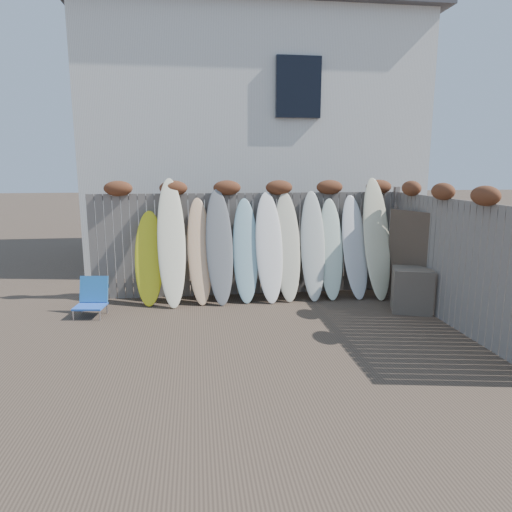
{
  "coord_description": "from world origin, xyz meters",
  "views": [
    {
      "loc": [
        -1.0,
        -6.34,
        2.5
      ],
      "look_at": [
        0.0,
        1.2,
        1.0
      ],
      "focal_mm": 32.0,
      "sensor_mm": 36.0,
      "label": 1
    }
  ],
  "objects": [
    {
      "name": "surfboard_1",
      "position": [
        -1.45,
        1.93,
        1.15
      ],
      "size": [
        0.55,
        0.84,
        2.3
      ],
      "primitive_type": "ellipsoid",
      "rotation": [
        -0.31,
        0.0,
        0.07
      ],
      "color": "#FBF4CD",
      "rests_on": "ground"
    },
    {
      "name": "surfboard_9",
      "position": [
        2.02,
        1.97,
        0.98
      ],
      "size": [
        0.55,
        0.74,
        1.96
      ],
      "primitive_type": "ellipsoid",
      "rotation": [
        -0.31,
        0.0,
        0.09
      ],
      "color": "silver",
      "rests_on": "ground"
    },
    {
      "name": "surfboard_5",
      "position": [
        0.35,
        1.95,
        1.02
      ],
      "size": [
        0.53,
        0.73,
        2.03
      ],
      "primitive_type": "ellipsoid",
      "rotation": [
        -0.31,
        0.0,
        0.03
      ],
      "color": "white",
      "rests_on": "ground"
    },
    {
      "name": "surfboard_7",
      "position": [
        1.19,
        1.97,
        1.02
      ],
      "size": [
        0.51,
        0.76,
        2.05
      ],
      "primitive_type": "ellipsoid",
      "rotation": [
        -0.31,
        0.0,
        -0.07
      ],
      "color": "silver",
      "rests_on": "ground"
    },
    {
      "name": "house",
      "position": [
        0.5,
        6.5,
        3.2
      ],
      "size": [
        8.5,
        5.5,
        6.33
      ],
      "color": "silver",
      "rests_on": "ground"
    },
    {
      "name": "right_fence",
      "position": [
        2.99,
        0.25,
        1.14
      ],
      "size": [
        0.28,
        4.4,
        2.24
      ],
      "color": "slate",
      "rests_on": "ground"
    },
    {
      "name": "surfboard_4",
      "position": [
        -0.09,
        1.99,
        0.96
      ],
      "size": [
        0.5,
        0.7,
        1.91
      ],
      "primitive_type": "ellipsoid",
      "rotation": [
        -0.31,
        0.0,
        -0.03
      ],
      "color": "#95C1CB",
      "rests_on": "ground"
    },
    {
      "name": "surfboard_2",
      "position": [
        -0.94,
        1.99,
        0.97
      ],
      "size": [
        0.5,
        0.72,
        1.93
      ],
      "primitive_type": "ellipsoid",
      "rotation": [
        -0.31,
        0.0,
        0.08
      ],
      "color": "#F8AF77",
      "rests_on": "ground"
    },
    {
      "name": "surfboard_6",
      "position": [
        0.7,
        1.99,
        1.01
      ],
      "size": [
        0.49,
        0.72,
        2.02
      ],
      "primitive_type": "ellipsoid",
      "rotation": [
        -0.31,
        0.0,
        -0.0
      ],
      "color": "beige",
      "rests_on": "ground"
    },
    {
      "name": "surfboard_0",
      "position": [
        -1.86,
        2.02,
        0.85
      ],
      "size": [
        0.54,
        0.63,
        1.7
      ],
      "primitive_type": "ellipsoid",
      "rotation": [
        -0.31,
        0.0,
        -0.03
      ],
      "color": "yellow",
      "rests_on": "ground"
    },
    {
      "name": "back_fence",
      "position": [
        0.06,
        2.39,
        1.18
      ],
      "size": [
        6.05,
        0.28,
        2.24
      ],
      "color": "slate",
      "rests_on": "ground"
    },
    {
      "name": "surfboard_10",
      "position": [
        2.43,
        1.91,
        1.15
      ],
      "size": [
        0.52,
        0.81,
        2.29
      ],
      "primitive_type": "ellipsoid",
      "rotation": [
        -0.31,
        0.0,
        0.01
      ],
      "color": "beige",
      "rests_on": "ground"
    },
    {
      "name": "surfboard_8",
      "position": [
        1.55,
        1.98,
        0.95
      ],
      "size": [
        0.5,
        0.71,
        1.9
      ],
      "primitive_type": "ellipsoid",
      "rotation": [
        -0.31,
        0.0,
        -0.07
      ],
      "color": "silver",
      "rests_on": "ground"
    },
    {
      "name": "beach_chair",
      "position": [
        -2.79,
        1.45,
        0.3
      ],
      "size": [
        0.55,
        0.57,
        0.64
      ],
      "color": "blue",
      "rests_on": "ground"
    },
    {
      "name": "surfboard_3",
      "position": [
        -0.58,
        1.95,
        1.05
      ],
      "size": [
        0.54,
        0.77,
        2.09
      ],
      "primitive_type": "ellipsoid",
      "rotation": [
        -0.31,
        0.0,
        0.07
      ],
      "color": "slate",
      "rests_on": "ground"
    },
    {
      "name": "lattice_panel",
      "position": [
        2.88,
        1.32,
        0.86
      ],
      "size": [
        0.46,
        1.08,
        1.71
      ],
      "primitive_type": "cube",
      "rotation": [
        0.0,
        0.0,
        0.37
      ],
      "color": "#352720",
      "rests_on": "ground"
    },
    {
      "name": "ground",
      "position": [
        0.0,
        0.0,
        0.0
      ],
      "size": [
        80.0,
        80.0,
        0.0
      ],
      "primitive_type": "plane",
      "color": "#493A2D"
    },
    {
      "name": "wooden_crate",
      "position": [
        2.7,
        0.91,
        0.38
      ],
      "size": [
        0.8,
        0.73,
        0.76
      ],
      "primitive_type": "cube",
      "rotation": [
        0.0,
        0.0,
        -0.34
      ],
      "color": "#6D6251",
      "rests_on": "ground"
    }
  ]
}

